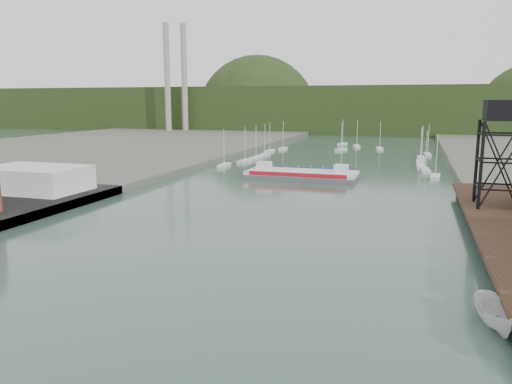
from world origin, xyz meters
The scene contains 8 objects.
ground centered at (0.00, 0.00, 0.00)m, with size 600.00×600.00×0.00m, color #324E45.
white_shed centered at (-44.00, 50.00, 3.85)m, with size 18.00×12.00×4.50m, color silver.
lift_tower centered at (35.00, 58.00, 15.65)m, with size 6.50×6.50×16.00m.
marina_sailboats centered at (0.08, 138.46, 0.35)m, with size 57.71×92.65×0.90m.
smokestacks centered at (-106.00, 232.50, 30.00)m, with size 11.20×8.20×60.00m.
distant_hills centered at (-3.98, 301.35, 10.38)m, with size 500.00×120.00×80.00m.
chain_ferry centered at (-2.37, 89.33, 1.05)m, with size 25.63×10.69×3.68m.
motorboat centered at (29.45, 16.92, 1.26)m, with size 2.45×6.50×2.51m, color silver.
Camera 1 is at (22.53, -24.19, 18.03)m, focal length 35.00 mm.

